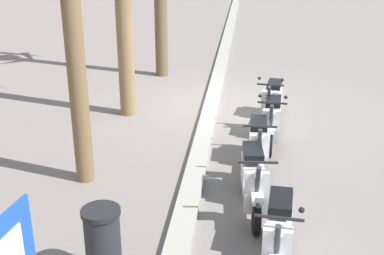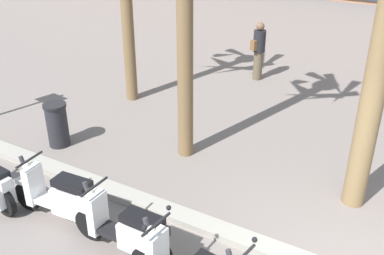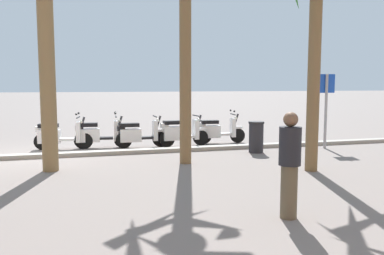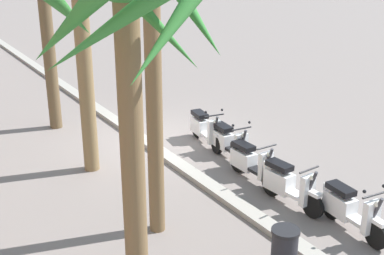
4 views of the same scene
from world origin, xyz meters
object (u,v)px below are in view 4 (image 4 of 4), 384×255
at_px(scooter_white_second_in_line, 204,128).
at_px(litter_bin, 284,254).
at_px(scooter_white_far_back, 349,209).
at_px(scooter_white_lead_nearest, 287,184).
at_px(palm_tree_by_mall_entrance, 127,56).
at_px(scooter_white_mid_centre, 250,162).
at_px(scooter_white_tail_end, 228,142).

bearing_deg(scooter_white_second_in_line, litter_bin, 158.76).
height_order(scooter_white_far_back, scooter_white_second_in_line, same).
relative_size(scooter_white_lead_nearest, palm_tree_by_mall_entrance, 0.32).
relative_size(scooter_white_mid_centre, scooter_white_second_in_line, 0.95).
xyz_separation_m(scooter_white_far_back, scooter_white_lead_nearest, (1.43, 0.32, 0.02)).
xyz_separation_m(scooter_white_lead_nearest, scooter_white_mid_centre, (1.40, -0.09, -0.02)).
distance_m(scooter_white_second_in_line, litter_bin, 6.25).
relative_size(scooter_white_far_back, scooter_white_second_in_line, 0.95).
xyz_separation_m(scooter_white_second_in_line, litter_bin, (-5.82, 2.26, 0.03)).
distance_m(palm_tree_by_mall_entrance, litter_bin, 4.64).
distance_m(scooter_white_far_back, litter_bin, 2.20).
bearing_deg(scooter_white_tail_end, scooter_white_far_back, 179.03).
bearing_deg(scooter_white_mid_centre, palm_tree_by_mall_entrance, 126.40).
relative_size(scooter_white_tail_end, litter_bin, 1.89).
xyz_separation_m(scooter_white_tail_end, scooter_white_second_in_line, (1.22, -0.05, -0.00)).
height_order(scooter_white_far_back, palm_tree_by_mall_entrance, palm_tree_by_mall_entrance).
distance_m(scooter_white_far_back, scooter_white_mid_centre, 2.84).
bearing_deg(palm_tree_by_mall_entrance, scooter_white_lead_nearest, -65.79).
bearing_deg(scooter_white_lead_nearest, scooter_white_mid_centre, -3.73).
distance_m(scooter_white_mid_centre, scooter_white_second_in_line, 2.52).
bearing_deg(palm_tree_by_mall_entrance, scooter_white_tail_end, -46.47).
height_order(scooter_white_far_back, scooter_white_mid_centre, scooter_white_far_back).
bearing_deg(scooter_white_mid_centre, litter_bin, 149.96).
xyz_separation_m(scooter_white_tail_end, palm_tree_by_mall_entrance, (-4.76, 5.01, 3.74)).
xyz_separation_m(scooter_white_mid_centre, palm_tree_by_mall_entrance, (-3.47, 4.71, 3.75)).
distance_m(scooter_white_far_back, scooter_white_second_in_line, 5.33).
distance_m(scooter_white_second_in_line, palm_tree_by_mall_entrance, 8.67).
xyz_separation_m(scooter_white_lead_nearest, palm_tree_by_mall_entrance, (-2.08, 4.62, 3.73)).
xyz_separation_m(scooter_white_far_back, litter_bin, (-0.50, 2.15, 0.04)).
xyz_separation_m(scooter_white_lead_nearest, scooter_white_second_in_line, (3.89, -0.43, -0.01)).
height_order(scooter_white_tail_end, palm_tree_by_mall_entrance, palm_tree_by_mall_entrance).
height_order(scooter_white_tail_end, litter_bin, scooter_white_tail_end).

